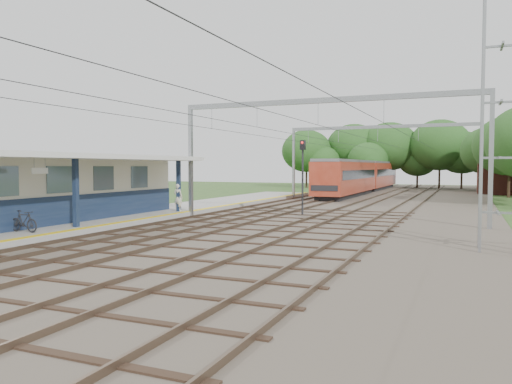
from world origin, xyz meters
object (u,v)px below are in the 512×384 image
Objects in this scene: signal_post at (303,167)px; bicycle at (24,221)px; train at (364,175)px; person at (178,197)px.

bicycle is at bearing -103.81° from signal_post.
signal_post is (1.85, -29.85, 1.07)m from train.
signal_post is at bearing -86.45° from train.
person is 0.36× the size of signal_post.
signal_post is at bearing -27.50° from bicycle.
person is at bearing -99.38° from train.
signal_post reaches higher than train.
signal_post is (7.97, 14.38, 2.35)m from bicycle.
person is at bearing -142.27° from signal_post.
signal_post reaches higher than person.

